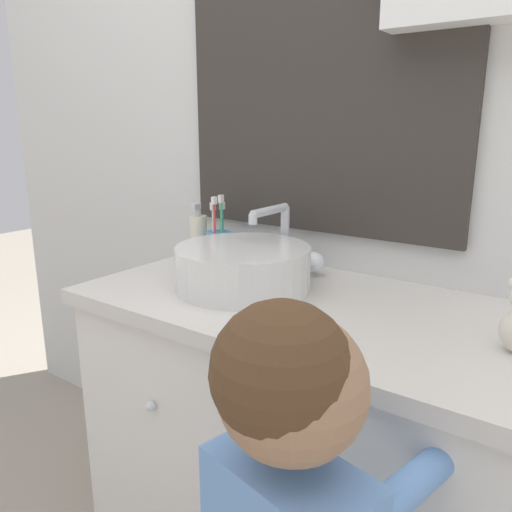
# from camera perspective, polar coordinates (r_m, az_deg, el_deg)

# --- Properties ---
(wall_back) EXTENTS (3.20, 0.18, 2.50)m
(wall_back) POSITION_cam_1_polar(r_m,az_deg,el_deg) (1.35, 13.58, 19.17)
(wall_back) COLOR silver
(wall_back) RESTS_ON ground_plane
(vanity_counter) EXTENTS (1.05, 0.56, 0.79)m
(vanity_counter) POSITION_cam_1_polar(r_m,az_deg,el_deg) (1.34, 5.13, -21.15)
(vanity_counter) COLOR silver
(vanity_counter) RESTS_ON ground_plane
(sink_basin) EXTENTS (0.33, 0.38, 0.19)m
(sink_basin) POSITION_cam_1_polar(r_m,az_deg,el_deg) (1.22, -1.30, -1.15)
(sink_basin) COLOR silver
(sink_basin) RESTS_ON vanity_counter
(toothbrush_holder) EXTENTS (0.08, 0.08, 0.19)m
(toothbrush_holder) POSITION_cam_1_polar(r_m,az_deg,el_deg) (1.48, -4.29, 1.43)
(toothbrush_holder) COLOR #4C93C6
(toothbrush_holder) RESTS_ON vanity_counter
(soap_dispenser) EXTENTS (0.05, 0.05, 0.16)m
(soap_dispenser) POSITION_cam_1_polar(r_m,az_deg,el_deg) (1.54, -6.59, 2.49)
(soap_dispenser) COLOR beige
(soap_dispenser) RESTS_ON vanity_counter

